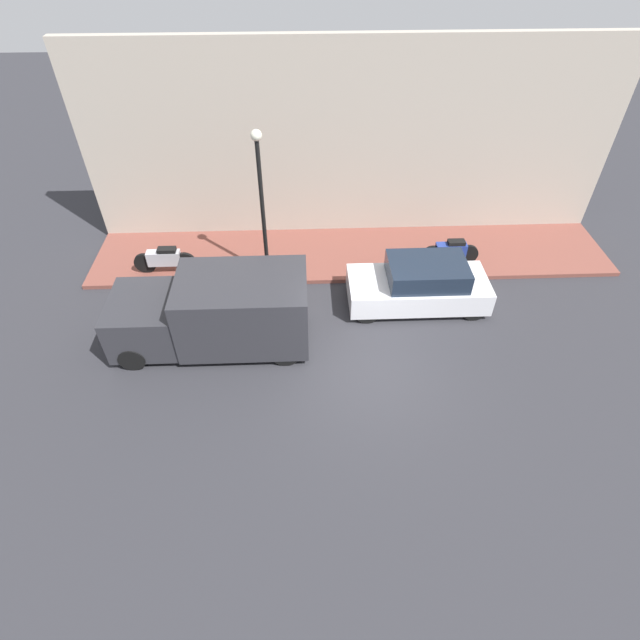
# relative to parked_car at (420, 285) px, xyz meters

# --- Properties ---
(ground_plane) EXTENTS (60.00, 60.00, 0.00)m
(ground_plane) POSITION_rel_parked_car_xyz_m (-2.52, 1.71, -0.68)
(ground_plane) COLOR #2D2D33
(sidewalk) EXTENTS (2.92, 16.54, 0.13)m
(sidewalk) POSITION_rel_parked_car_xyz_m (2.49, 1.71, -0.62)
(sidewalk) COLOR brown
(sidewalk) RESTS_ON ground_plane
(building_facade) EXTENTS (0.30, 16.54, 6.17)m
(building_facade) POSITION_rel_parked_car_xyz_m (4.10, 1.71, 2.41)
(building_facade) COLOR #B2A899
(building_facade) RESTS_ON ground_plane
(parked_car) EXTENTS (1.70, 3.95, 1.43)m
(parked_car) POSITION_rel_parked_car_xyz_m (0.00, 0.00, 0.00)
(parked_car) COLOR silver
(parked_car) RESTS_ON ground_plane
(delivery_van) EXTENTS (2.08, 5.02, 2.01)m
(delivery_van) POSITION_rel_parked_car_xyz_m (-1.32, 5.62, 0.34)
(delivery_van) COLOR #2D2D33
(delivery_van) RESTS_ON ground_plane
(motorcycle_blue) EXTENTS (0.30, 1.79, 0.86)m
(motorcycle_blue) POSITION_rel_parked_car_xyz_m (1.73, -1.31, -0.09)
(motorcycle_blue) COLOR navy
(motorcycle_blue) RESTS_ON sidewalk
(scooter_silver) EXTENTS (0.30, 1.89, 0.86)m
(scooter_silver) POSITION_rel_parked_car_xyz_m (1.68, 7.53, -0.08)
(scooter_silver) COLOR #B7B7BF
(scooter_silver) RESTS_ON sidewalk
(streetlamp) EXTENTS (0.30, 0.30, 4.50)m
(streetlamp) POSITION_rel_parked_car_xyz_m (1.43, 4.39, 2.25)
(streetlamp) COLOR black
(streetlamp) RESTS_ON sidewalk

